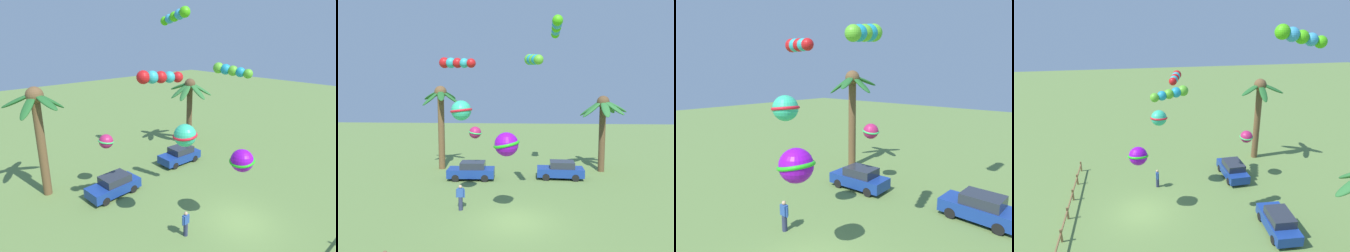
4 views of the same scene
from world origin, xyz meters
TOP-DOWN VIEW (x-y plane):
  - ground_plane at (0.00, 0.00)m, footprint 120.00×120.00m
  - palm_tree_1 at (-7.57, 11.64)m, footprint 4.03×4.22m
  - rail_fence at (-0.13, -5.25)m, footprint 14.48×0.12m
  - parked_car_0 at (-4.01, 8.21)m, footprint 3.98×1.90m
  - parked_car_1 at (3.53, 8.94)m, footprint 3.96×1.86m
  - spectator_0 at (-3.44, 1.46)m, footprint 0.55×0.26m
  - kite_tube_0 at (2.99, 9.07)m, footprint 0.86×3.13m
  - kite_tube_1 at (-3.98, 3.11)m, footprint 2.53×1.24m
  - kite_ball_2 at (-3.86, 9.18)m, footprint 1.40×1.40m
  - kite_ball_3 at (-0.49, -0.07)m, footprint 1.59×1.59m
  - kite_ball_4 at (-3.37, 1.72)m, footprint 1.62×1.62m
  - kite_tube_5 at (0.97, 2.12)m, footprint 1.10×2.45m

SIDE VIEW (x-z plane):
  - ground_plane at x=0.00m, z-range 0.00..0.00m
  - rail_fence at x=-0.13m, z-range 0.11..1.06m
  - parked_car_0 at x=-4.01m, z-range 0.00..1.51m
  - parked_car_1 at x=3.53m, z-range 0.00..1.51m
  - spectator_0 at x=-3.44m, z-range 0.02..1.61m
  - kite_ball_2 at x=-3.86m, z-range 3.35..4.40m
  - kite_ball_3 at x=-0.49m, z-range 3.74..5.06m
  - palm_tree_1 at x=-7.57m, z-range 1.68..9.69m
  - kite_ball_4 at x=-3.37m, z-range 5.54..6.76m
  - kite_tube_1 at x=-3.98m, z-range 8.77..9.53m
  - kite_tube_5 at x=0.97m, z-range 8.77..9.63m
  - kite_tube_0 at x=2.99m, z-range 12.01..13.37m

